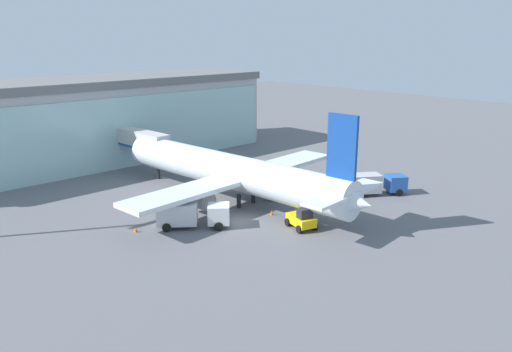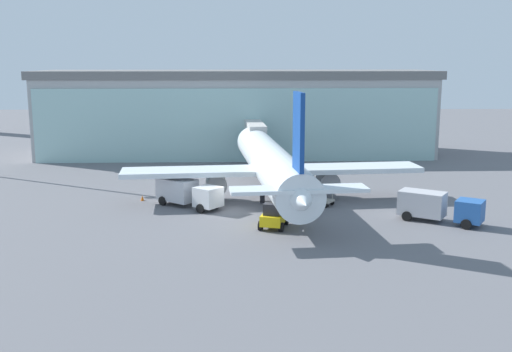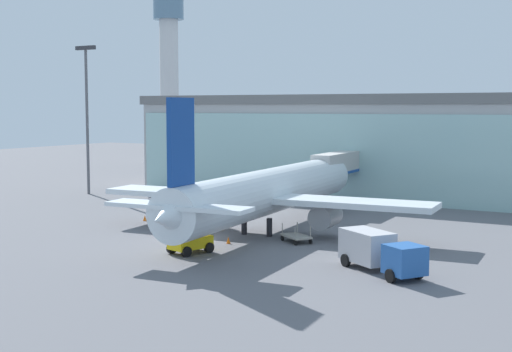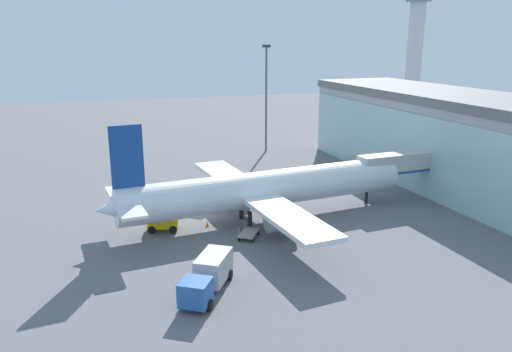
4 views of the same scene
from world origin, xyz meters
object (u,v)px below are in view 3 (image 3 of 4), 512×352
(catering_truck, at_px, (167,213))
(baggage_cart, at_px, (296,236))
(safety_cone_nose, at_px, (228,240))
(control_tower, at_px, (169,67))
(airplane, at_px, (267,192))
(apron_light_mast, at_px, (87,107))
(fuel_truck, at_px, (379,251))
(safety_cone_wingtip, at_px, (145,218))
(pushback_tug, at_px, (189,241))
(jet_bridge, at_px, (343,164))

(catering_truck, height_order, baggage_cart, catering_truck)
(baggage_cart, height_order, safety_cone_nose, baggage_cart)
(control_tower, relative_size, baggage_cart, 10.31)
(airplane, height_order, baggage_cart, airplane)
(control_tower, height_order, baggage_cart, control_tower)
(apron_light_mast, height_order, baggage_cart, apron_light_mast)
(apron_light_mast, height_order, safety_cone_nose, apron_light_mast)
(control_tower, distance_m, fuel_truck, 101.42)
(airplane, height_order, fuel_truck, airplane)
(fuel_truck, relative_size, safety_cone_wingtip, 13.33)
(airplane, distance_m, pushback_tug, 11.64)
(apron_light_mast, bearing_deg, safety_cone_nose, -29.08)
(safety_cone_wingtip, bearing_deg, apron_light_mast, 146.90)
(catering_truck, distance_m, fuel_truck, 23.83)
(catering_truck, xyz_separation_m, safety_cone_nose, (8.66, -2.94, -1.19))
(control_tower, bearing_deg, airplane, -46.17)
(jet_bridge, height_order, control_tower, control_tower)
(jet_bridge, bearing_deg, baggage_cart, -169.00)
(apron_light_mast, relative_size, safety_cone_nose, 34.53)
(pushback_tug, distance_m, safety_cone_nose, 4.93)
(control_tower, relative_size, catering_truck, 4.70)
(apron_light_mast, height_order, pushback_tug, apron_light_mast)
(safety_cone_nose, bearing_deg, baggage_cart, 36.29)
(fuel_truck, distance_m, safety_cone_nose, 14.77)
(catering_truck, height_order, fuel_truck, same)
(catering_truck, relative_size, baggage_cart, 2.19)
(fuel_truck, height_order, baggage_cart, fuel_truck)
(baggage_cart, relative_size, safety_cone_nose, 5.85)
(pushback_tug, bearing_deg, safety_cone_wingtip, 66.37)
(jet_bridge, relative_size, fuel_truck, 1.89)
(fuel_truck, bearing_deg, apron_light_mast, -171.85)
(jet_bridge, bearing_deg, safety_cone_nose, 179.58)
(baggage_cart, height_order, safety_cone_wingtip, baggage_cart)
(airplane, distance_m, safety_cone_wingtip, 13.86)
(control_tower, distance_m, airplane, 84.22)
(jet_bridge, height_order, safety_cone_wingtip, jet_bridge)
(baggage_cart, bearing_deg, pushback_tug, 92.14)
(control_tower, height_order, fuel_truck, control_tower)
(jet_bridge, distance_m, apron_light_mast, 33.91)
(pushback_tug, relative_size, safety_cone_wingtip, 6.46)
(safety_cone_wingtip, bearing_deg, baggage_cart, -6.99)
(catering_truck, bearing_deg, safety_cone_wingtip, -169.37)
(jet_bridge, height_order, pushback_tug, jet_bridge)
(catering_truck, xyz_separation_m, baggage_cart, (13.21, 0.41, -0.97))
(safety_cone_nose, relative_size, safety_cone_wingtip, 1.00)
(jet_bridge, xyz_separation_m, airplane, (1.53, -20.08, -1.14))
(fuel_truck, relative_size, baggage_cart, 2.28)
(jet_bridge, bearing_deg, fuel_truck, -155.71)
(jet_bridge, xyz_separation_m, control_tower, (-55.77, 39.61, 14.53))
(control_tower, xyz_separation_m, fuel_truck, (71.78, -69.39, -17.79))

